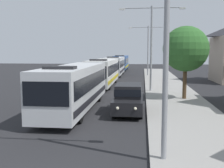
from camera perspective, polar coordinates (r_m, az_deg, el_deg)
name	(u,v)px	position (r m, az deg, el deg)	size (l,w,h in m)	color
bus_lead	(76,85)	(19.11, -7.57, -0.29)	(2.58, 11.80, 3.21)	silver
bus_second_in_line	(103,71)	(32.18, -1.83, 2.64)	(2.58, 11.58, 3.21)	silver
bus_middle	(115,65)	(45.57, 0.60, 3.88)	(2.58, 10.69, 3.21)	silver
bus_fourth_in_line	(121,62)	(58.38, 1.89, 4.52)	(2.58, 11.32, 3.21)	#284C8C
white_suv	(128,98)	(17.96, 3.44, -2.82)	(1.86, 4.66, 1.90)	black
streetlamp_near	(167,25)	(9.84, 11.29, 11.93)	(5.57, 0.28, 7.79)	gray
streetlamp_mid	(151,39)	(27.30, 8.18, 9.23)	(6.29, 0.28, 8.22)	gray
streetlamp_far	(148,45)	(44.79, 7.50, 8.04)	(6.27, 0.28, 7.87)	gray
roadside_tree	(186,49)	(23.19, 15.05, 7.02)	(3.69, 3.69, 5.92)	#4C3823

